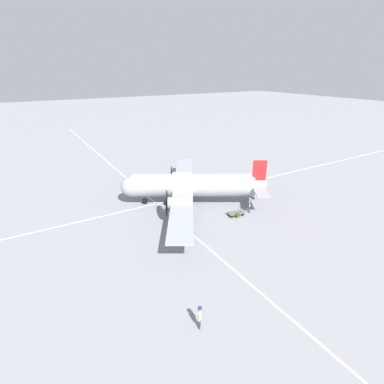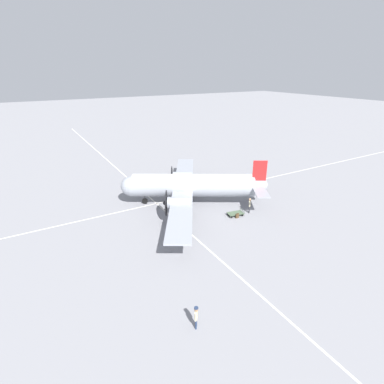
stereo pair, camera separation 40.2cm
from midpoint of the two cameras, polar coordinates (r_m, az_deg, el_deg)
ground_plane at (r=36.80m, az=-0.31°, el=-2.27°), size 300.00×300.00×0.00m
apron_line_eastwest at (r=38.63m, az=-2.05°, el=-1.05°), size 120.00×0.16×0.01m
apron_line_northsouth at (r=35.23m, az=-5.57°, el=-3.56°), size 0.16×120.00×0.01m
airliner_main at (r=35.86m, az=-0.95°, el=1.27°), size 17.64×22.65×5.53m
crew_foreground at (r=20.34m, az=0.88°, el=-22.39°), size 0.38×0.47×1.65m
passenger_boarding at (r=34.81m, az=10.64°, el=-2.18°), size 0.46×0.47×1.81m
suitcase_near_door at (r=33.72m, az=8.34°, el=-4.46°), size 0.40×0.14×0.56m
baggage_cart at (r=34.22m, az=8.02°, el=-4.00°), size 1.94×1.33×0.56m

